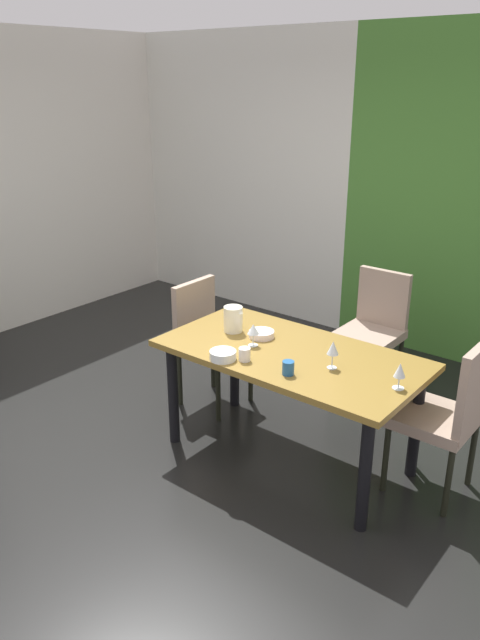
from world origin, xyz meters
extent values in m
cube|color=black|center=(0.00, 0.00, -0.01)|extent=(5.58, 5.36, 0.02)
cube|color=silver|center=(-1.47, 2.63, 1.38)|extent=(2.65, 0.10, 2.77)
cube|color=olive|center=(0.71, 0.44, 0.74)|extent=(1.63, 0.85, 0.04)
cylinder|color=black|center=(0.00, 0.77, 0.36)|extent=(0.07, 0.07, 0.72)
cylinder|color=black|center=(1.43, 0.77, 0.36)|extent=(0.07, 0.07, 0.72)
cylinder|color=black|center=(0.00, 0.12, 0.36)|extent=(0.07, 0.07, 0.72)
cylinder|color=black|center=(1.43, 0.12, 0.36)|extent=(0.07, 0.07, 0.72)
cube|color=gray|center=(1.56, 0.70, 0.48)|extent=(0.44, 0.44, 0.07)
cube|color=gray|center=(1.76, 0.70, 0.74)|extent=(0.05, 0.42, 0.52)
cylinder|color=black|center=(1.37, 0.51, 0.22)|extent=(0.04, 0.04, 0.44)
cylinder|color=black|center=(1.37, 0.89, 0.22)|extent=(0.04, 0.04, 0.44)
cylinder|color=black|center=(1.75, 0.51, 0.22)|extent=(0.04, 0.04, 0.44)
cylinder|color=black|center=(1.75, 0.89, 0.22)|extent=(0.04, 0.04, 0.44)
cube|color=gray|center=(-0.13, 0.70, 0.48)|extent=(0.44, 0.44, 0.07)
cube|color=gray|center=(-0.33, 0.70, 0.71)|extent=(0.05, 0.42, 0.46)
cylinder|color=black|center=(0.06, 0.89, 0.22)|extent=(0.04, 0.04, 0.44)
cylinder|color=black|center=(0.06, 0.51, 0.22)|extent=(0.04, 0.04, 0.44)
cylinder|color=black|center=(-0.32, 0.89, 0.22)|extent=(0.04, 0.04, 0.44)
cylinder|color=black|center=(-0.32, 0.51, 0.22)|extent=(0.04, 0.04, 0.44)
cube|color=gray|center=(0.67, 1.58, 0.48)|extent=(0.44, 0.44, 0.07)
cube|color=gray|center=(0.67, 1.78, 0.72)|extent=(0.42, 0.05, 0.48)
cylinder|color=black|center=(0.86, 1.39, 0.22)|extent=(0.04, 0.04, 0.44)
cylinder|color=black|center=(0.48, 1.39, 0.22)|extent=(0.04, 0.04, 0.44)
cylinder|color=black|center=(0.86, 1.77, 0.22)|extent=(0.04, 0.04, 0.44)
cylinder|color=black|center=(0.48, 1.77, 0.22)|extent=(0.04, 0.04, 0.44)
cylinder|color=silver|center=(0.48, 0.37, 0.76)|extent=(0.06, 0.06, 0.00)
cylinder|color=silver|center=(0.48, 0.37, 0.80)|extent=(0.01, 0.01, 0.08)
cone|color=silver|center=(0.48, 0.37, 0.87)|extent=(0.07, 0.07, 0.06)
cylinder|color=silver|center=(1.44, 0.41, 0.76)|extent=(0.06, 0.06, 0.00)
cylinder|color=silver|center=(1.44, 0.41, 0.79)|extent=(0.01, 0.01, 0.07)
cone|color=silver|center=(1.44, 0.41, 0.87)|extent=(0.06, 0.06, 0.08)
cylinder|color=silver|center=(1.03, 0.40, 0.76)|extent=(0.06, 0.06, 0.00)
cylinder|color=silver|center=(1.03, 0.40, 0.80)|extent=(0.01, 0.01, 0.08)
cone|color=silver|center=(1.03, 0.40, 0.88)|extent=(0.07, 0.07, 0.08)
cylinder|color=white|center=(0.46, 0.10, 0.78)|extent=(0.16, 0.16, 0.05)
cylinder|color=white|center=(0.43, 0.51, 0.78)|extent=(0.17, 0.17, 0.04)
cylinder|color=white|center=(0.57, 0.17, 0.80)|extent=(0.07, 0.07, 0.08)
cylinder|color=#1F538C|center=(0.88, 0.18, 0.80)|extent=(0.07, 0.07, 0.08)
cylinder|color=#ECE8CB|center=(0.23, 0.48, 0.84)|extent=(0.13, 0.13, 0.17)
cone|color=#ECE8CB|center=(0.28, 0.48, 0.91)|extent=(0.04, 0.04, 0.03)
camera|label=1|loc=(2.66, -2.48, 2.34)|focal=35.00mm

